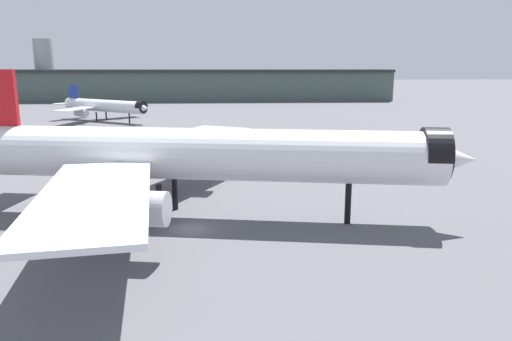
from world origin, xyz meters
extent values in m
plane|color=#56565B|center=(0.00, 0.00, 0.00)|extent=(900.00, 900.00, 0.00)
cylinder|color=white|center=(-0.04, 3.67, 7.31)|extent=(53.96, 15.33, 5.62)
cone|color=white|center=(26.43, -1.22, 7.31)|extent=(7.09, 6.55, 5.51)
cylinder|color=black|center=(25.32, -1.02, 7.73)|extent=(3.52, 6.05, 5.68)
cube|color=white|center=(-1.40, 19.11, 6.61)|extent=(19.13, 25.40, 0.45)
cylinder|color=#B7BAC1|center=(-0.66, 16.01, 4.75)|extent=(7.97, 4.41, 3.09)
cube|color=white|center=(-6.84, -10.25, 6.61)|extent=(11.71, 25.15, 0.45)
cylinder|color=#B7BAC1|center=(-5.04, -7.62, 4.75)|extent=(7.97, 4.41, 3.09)
cube|color=white|center=(-22.20, 14.13, 7.87)|extent=(6.53, 10.41, 0.34)
cylinder|color=black|center=(16.90, 0.54, 2.25)|extent=(0.67, 0.67, 4.50)
cylinder|color=black|center=(-2.15, 7.07, 2.25)|extent=(0.67, 0.67, 4.50)
cylinder|color=black|center=(-3.23, 1.26, 2.25)|extent=(0.67, 0.67, 4.50)
cylinder|color=silver|center=(-30.83, 97.82, 4.62)|extent=(27.58, 20.77, 3.56)
cone|color=silver|center=(-18.06, 88.90, 4.62)|extent=(5.20, 5.10, 3.49)
cone|color=silver|center=(-43.60, 106.75, 4.62)|extent=(5.73, 5.42, 3.38)
cylinder|color=black|center=(-18.64, 89.30, 4.89)|extent=(3.37, 3.86, 3.59)
cube|color=silver|center=(-27.77, 106.41, 4.18)|extent=(14.20, 12.43, 0.28)
cylinder|color=#B7BAC1|center=(-28.12, 104.61, 3.01)|extent=(4.70, 4.10, 1.96)
cube|color=silver|center=(-37.84, 92.00, 4.18)|extent=(8.86, 14.87, 0.28)
cylinder|color=#B7BAC1|center=(-36.27, 92.95, 3.01)|extent=(4.70, 4.10, 1.96)
cube|color=navy|center=(-41.55, 105.33, 7.47)|extent=(3.27, 2.43, 5.69)
cube|color=silver|center=(-39.95, 108.71, 4.98)|extent=(5.51, 6.20, 0.21)
cube|color=silver|center=(-44.18, 102.66, 4.98)|extent=(5.51, 6.20, 0.21)
cylinder|color=black|center=(-22.65, 92.11, 1.42)|extent=(0.43, 0.43, 2.85)
cylinder|color=black|center=(-31.03, 100.25, 1.42)|extent=(0.43, 0.43, 2.85)
cylinder|color=black|center=(-33.17, 97.19, 1.42)|extent=(0.43, 0.43, 2.85)
cube|color=#475651|center=(-22.80, 178.86, 6.49)|extent=(209.92, 27.48, 12.98)
cube|color=#232628|center=(-22.80, 178.86, 13.58)|extent=(209.97, 29.79, 1.20)
cylinder|color=#939399|center=(-75.22, 179.95, 13.77)|extent=(8.33, 8.33, 27.54)
camera|label=1|loc=(3.26, -48.02, 16.97)|focal=33.61mm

